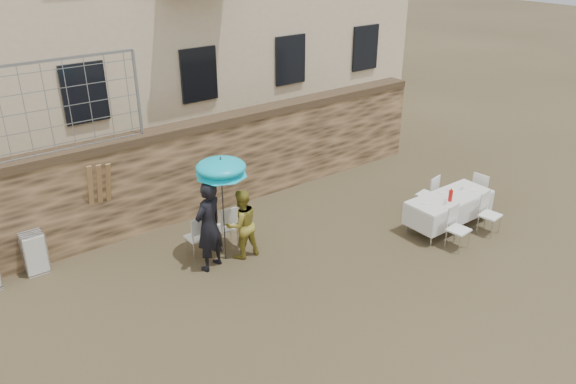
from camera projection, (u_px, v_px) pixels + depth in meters
ground at (343, 310)px, 10.08m from camera, size 80.00×80.00×0.00m
stone_wall at (203, 167)px, 13.23m from camera, size 13.00×0.50×2.20m
chain_link_fence at (59, 107)px, 10.75m from camera, size 3.20×0.06×1.80m
man_suit at (209, 226)px, 10.95m from camera, size 0.80×0.66×1.89m
woman_dress at (242, 224)px, 11.44m from camera, size 0.75×0.60×1.49m
umbrella at (221, 170)px, 10.78m from camera, size 1.03×1.03×2.11m
couple_chair_left at (197, 236)px, 11.54m from camera, size 0.48×0.48×0.96m
couple_chair_right at (226, 226)px, 11.92m from camera, size 0.52×0.52×0.96m
banquet_table at (450, 198)px, 12.57m from camera, size 2.10×0.85×0.78m
soda_bottle at (451, 196)px, 12.27m from camera, size 0.09×0.09×0.26m
table_chair_front_left at (459, 229)px, 11.81m from camera, size 0.53×0.53×0.96m
table_chair_front_right at (490, 214)px, 12.40m from camera, size 0.54×0.54×0.96m
table_chair_back at (427, 194)px, 13.36m from camera, size 0.56×0.56×0.96m
table_chair_side at (483, 191)px, 13.50m from camera, size 0.53×0.53×0.96m
chair_stack_right at (32, 249)px, 11.09m from camera, size 0.46×0.47×0.92m
wood_planks at (106, 202)px, 11.78m from camera, size 0.70×0.20×2.00m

